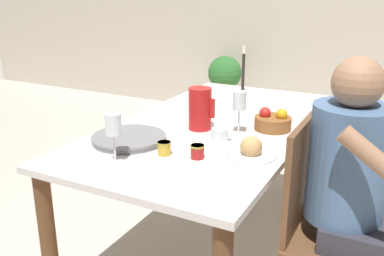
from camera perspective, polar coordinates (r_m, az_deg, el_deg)
The scene contains 17 objects.
ground_plane at distance 2.56m, azimuth 2.83°, elevation -15.72°, with size 20.00×20.00×0.00m, color beige.
wall_back at distance 4.77m, azimuth 17.62°, elevation 15.93°, with size 10.00×0.06×2.60m.
dining_table at distance 2.26m, azimuth 3.08°, elevation -1.77°, with size 0.92×1.76×0.76m.
chair_person_side at distance 1.86m, azimuth 17.37°, elevation -12.58°, with size 0.42×0.42×0.93m.
person_seated at distance 1.77m, azimuth 20.91°, elevation -6.84°, with size 0.39×0.41×1.20m.
red_pitcher at distance 2.10m, azimuth 1.07°, elevation 2.63°, with size 0.14×0.11×0.21m.
wine_glass_water at distance 2.03m, azimuth 6.34°, elevation 3.39°, with size 0.06×0.06×0.21m.
wine_glass_juice at distance 1.71m, azimuth -10.45°, elevation 0.13°, with size 0.06×0.06×0.20m.
teacup_near_person at distance 1.96m, azimuth 3.76°, elevation -1.01°, with size 0.14×0.14×0.06m.
teacup_across at distance 2.43m, azimuth 1.20°, elevation 2.83°, with size 0.14×0.14×0.06m.
serving_tray at distance 1.97m, azimuth -8.40°, elevation -1.41°, with size 0.34×0.34×0.03m.
bread_plate at distance 1.79m, azimuth 7.88°, elevation -2.96°, with size 0.21×0.21×0.09m.
jam_jar_amber at distance 1.80m, azimuth -3.74°, elevation -2.62°, with size 0.06×0.06×0.06m.
jam_jar_red at distance 1.76m, azimuth 0.72°, elevation -3.07°, with size 0.06×0.06×0.06m.
fruit_bowl at distance 2.14m, azimuth 10.73°, elevation 0.82°, with size 0.18×0.18×0.11m.
candlestick_tall at distance 2.84m, azimuth 6.82°, elevation 6.99°, with size 0.06×0.06×0.31m.
potted_plant at distance 4.81m, azimuth 4.37°, elevation 6.22°, with size 0.37×0.37×0.71m.
Camera 1 is at (0.87, -1.93, 1.43)m, focal length 40.00 mm.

